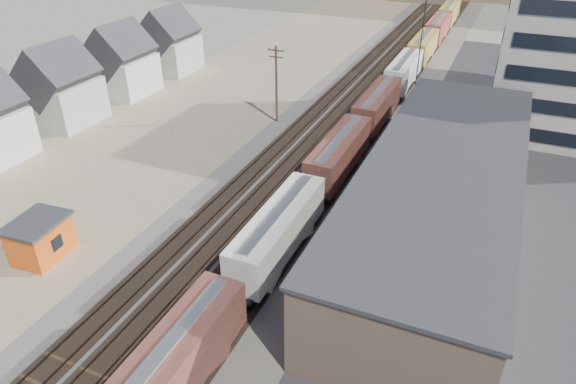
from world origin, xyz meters
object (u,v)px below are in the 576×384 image
at_px(maintenance_shed, 40,238).
at_px(parked_car_blue, 555,132).
at_px(freight_train, 391,87).
at_px(utility_pole_north, 276,83).

distance_m(maintenance_shed, parked_car_blue, 58.51).
distance_m(freight_train, utility_pole_north, 17.08).
bearing_deg(parked_car_blue, freight_train, 147.97).
relative_size(freight_train, parked_car_blue, 24.53).
distance_m(freight_train, parked_car_blue, 21.50).
bearing_deg(maintenance_shed, freight_train, 68.31).
height_order(utility_pole_north, parked_car_blue, utility_pole_north).
distance_m(freight_train, maintenance_shed, 49.08).
bearing_deg(utility_pole_north, freight_train, 43.28).
xyz_separation_m(maintenance_shed, parked_car_blue, (39.40, 43.24, -1.13)).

